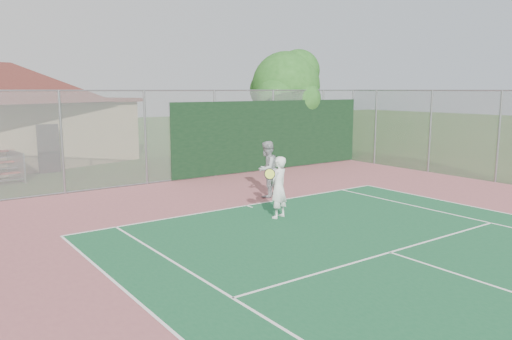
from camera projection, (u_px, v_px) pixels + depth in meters
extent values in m
cylinder|color=gray|center=(62.00, 143.00, 16.76)|extent=(0.08, 0.08, 3.50)
cylinder|color=gray|center=(146.00, 138.00, 18.49)|extent=(0.08, 0.08, 3.50)
cylinder|color=gray|center=(215.00, 134.00, 20.23)|extent=(0.08, 0.08, 3.50)
cylinder|color=gray|center=(273.00, 130.00, 21.97)|extent=(0.08, 0.08, 3.50)
cylinder|color=gray|center=(323.00, 127.00, 23.71)|extent=(0.08, 0.08, 3.50)
cylinder|color=gray|center=(352.00, 126.00, 24.87)|extent=(0.08, 0.08, 3.50)
cylinder|color=gray|center=(169.00, 90.00, 18.79)|extent=(20.00, 0.05, 0.05)
cylinder|color=gray|center=(171.00, 180.00, 19.35)|extent=(20.00, 0.05, 0.05)
cube|color=#999EA0|center=(170.00, 137.00, 19.07)|extent=(20.00, 0.02, 3.50)
cube|color=black|center=(274.00, 135.00, 21.96)|extent=(10.00, 0.04, 3.00)
cylinder|color=gray|center=(375.00, 127.00, 23.67)|extent=(0.08, 0.08, 3.50)
cylinder|color=gray|center=(430.00, 132.00, 21.28)|extent=(0.08, 0.08, 3.50)
cylinder|color=gray|center=(499.00, 137.00, 18.88)|extent=(0.08, 0.08, 3.50)
cube|color=#999EA0|center=(430.00, 132.00, 21.28)|extent=(0.02, 9.00, 3.50)
cube|color=black|center=(49.00, 149.00, 21.22)|extent=(0.89, 0.06, 2.08)
cube|color=#B2B5BA|center=(16.00, 166.00, 19.56)|extent=(0.31, 1.88, 1.16)
cylinder|color=#362613|center=(285.00, 132.00, 24.53)|extent=(0.37, 0.37, 2.89)
sphere|color=#1F531A|center=(286.00, 86.00, 24.17)|extent=(3.30, 3.30, 3.30)
sphere|color=#1F531A|center=(296.00, 94.00, 25.02)|extent=(2.27, 2.27, 2.27)
sphere|color=#1F531A|center=(278.00, 97.00, 23.44)|extent=(2.06, 2.06, 2.06)
sphere|color=#1F531A|center=(301.00, 99.00, 23.64)|extent=(1.85, 1.85, 1.85)
sphere|color=#1F531A|center=(270.00, 90.00, 24.68)|extent=(2.06, 2.06, 2.06)
sphere|color=#1F531A|center=(299.00, 71.00, 24.24)|extent=(2.06, 2.06, 2.06)
imported|color=silver|center=(279.00, 188.00, 13.70)|extent=(0.72, 0.58, 1.71)
imported|color=#989A9C|center=(267.00, 170.00, 16.38)|extent=(1.11, 1.01, 1.85)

